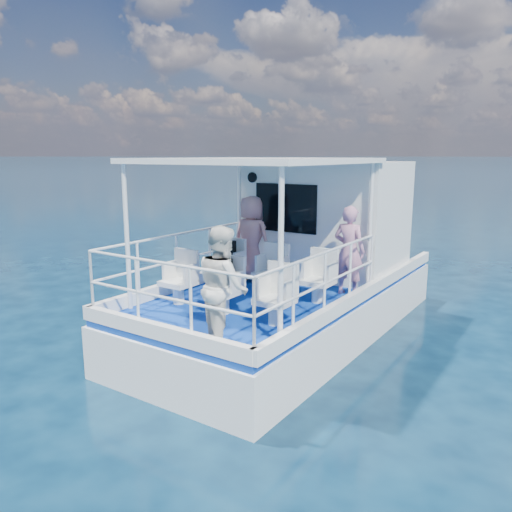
% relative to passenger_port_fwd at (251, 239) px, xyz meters
% --- Properties ---
extents(ground, '(2000.00, 2000.00, 0.00)m').
position_rel_passenger_port_fwd_xyz_m(ground, '(0.78, -0.78, -1.70)').
color(ground, black).
rests_on(ground, ground).
extents(hull, '(3.00, 7.00, 1.60)m').
position_rel_passenger_port_fwd_xyz_m(hull, '(0.78, 0.22, -1.70)').
color(hull, white).
rests_on(hull, ground).
extents(deck, '(2.90, 6.90, 0.10)m').
position_rel_passenger_port_fwd_xyz_m(deck, '(0.78, 0.22, -0.85)').
color(deck, '#0A3296').
rests_on(deck, hull).
extents(cabin, '(2.85, 2.00, 2.20)m').
position_rel_passenger_port_fwd_xyz_m(cabin, '(0.78, 1.52, 0.30)').
color(cabin, white).
rests_on(cabin, deck).
extents(canopy, '(3.00, 3.20, 0.08)m').
position_rel_passenger_port_fwd_xyz_m(canopy, '(0.78, -0.98, 1.44)').
color(canopy, white).
rests_on(canopy, cabin).
extents(canopy_posts, '(2.77, 2.97, 2.20)m').
position_rel_passenger_port_fwd_xyz_m(canopy_posts, '(0.78, -1.03, 0.30)').
color(canopy_posts, white).
rests_on(canopy_posts, deck).
extents(railings, '(2.84, 3.59, 1.00)m').
position_rel_passenger_port_fwd_xyz_m(railings, '(0.78, -1.35, -0.30)').
color(railings, white).
rests_on(railings, deck).
extents(seat_port_fwd, '(0.48, 0.46, 0.38)m').
position_rel_passenger_port_fwd_xyz_m(seat_port_fwd, '(-0.12, -0.58, -0.61)').
color(seat_port_fwd, silver).
rests_on(seat_port_fwd, deck).
extents(seat_center_fwd, '(0.48, 0.46, 0.38)m').
position_rel_passenger_port_fwd_xyz_m(seat_center_fwd, '(0.78, -0.58, -0.61)').
color(seat_center_fwd, silver).
rests_on(seat_center_fwd, deck).
extents(seat_stbd_fwd, '(0.48, 0.46, 0.38)m').
position_rel_passenger_port_fwd_xyz_m(seat_stbd_fwd, '(1.68, -0.58, -0.61)').
color(seat_stbd_fwd, silver).
rests_on(seat_stbd_fwd, deck).
extents(seat_port_aft, '(0.48, 0.46, 0.38)m').
position_rel_passenger_port_fwd_xyz_m(seat_port_aft, '(-0.12, -1.88, -0.61)').
color(seat_port_aft, silver).
rests_on(seat_port_aft, deck).
extents(seat_center_aft, '(0.48, 0.46, 0.38)m').
position_rel_passenger_port_fwd_xyz_m(seat_center_aft, '(0.78, -1.88, -0.61)').
color(seat_center_aft, silver).
rests_on(seat_center_aft, deck).
extents(seat_stbd_aft, '(0.48, 0.46, 0.38)m').
position_rel_passenger_port_fwd_xyz_m(seat_stbd_aft, '(1.68, -1.88, -0.61)').
color(seat_stbd_aft, silver).
rests_on(seat_stbd_aft, deck).
extents(passenger_port_fwd, '(0.60, 0.43, 1.59)m').
position_rel_passenger_port_fwd_xyz_m(passenger_port_fwd, '(0.00, 0.00, 0.00)').
color(passenger_port_fwd, tan).
rests_on(passenger_port_fwd, deck).
extents(passenger_stbd_fwd, '(0.57, 0.39, 1.51)m').
position_rel_passenger_port_fwd_xyz_m(passenger_stbd_fwd, '(1.90, 0.11, -0.04)').
color(passenger_stbd_fwd, '#C27DA1').
rests_on(passenger_stbd_fwd, deck).
extents(passenger_stbd_aft, '(0.92, 0.88, 1.50)m').
position_rel_passenger_port_fwd_xyz_m(passenger_stbd_aft, '(1.53, -2.86, -0.05)').
color(passenger_stbd_aft, silver).
rests_on(passenger_stbd_aft, deck).
extents(backpack_port, '(0.35, 0.20, 0.46)m').
position_rel_passenger_port_fwd_xyz_m(backpack_port, '(-0.13, -0.64, -0.19)').
color(backpack_port, black).
rests_on(backpack_port, seat_port_fwd).
extents(backpack_center, '(0.30, 0.17, 0.45)m').
position_rel_passenger_port_fwd_xyz_m(backpack_center, '(0.74, -1.87, -0.19)').
color(backpack_center, black).
rests_on(backpack_center, seat_center_aft).
extents(compact_camera, '(0.10, 0.06, 0.06)m').
position_rel_passenger_port_fwd_xyz_m(compact_camera, '(-0.15, -0.64, 0.08)').
color(compact_camera, black).
rests_on(compact_camera, backpack_port).
extents(panda, '(0.25, 0.21, 0.39)m').
position_rel_passenger_port_fwd_xyz_m(panda, '(0.75, -1.88, 0.23)').
color(panda, silver).
rests_on(panda, backpack_center).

